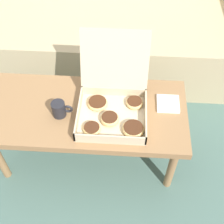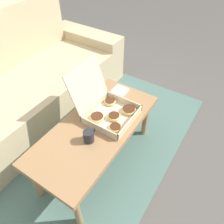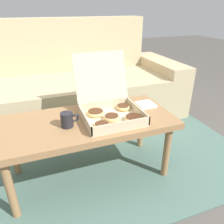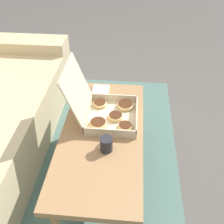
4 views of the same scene
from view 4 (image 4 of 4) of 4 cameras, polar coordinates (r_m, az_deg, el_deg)
ground_plane at (r=1.90m, az=-5.13°, el=-13.77°), size 12.00×12.00×0.00m
area_rug at (r=1.96m, az=-14.03°, el=-12.71°), size 2.46×1.87×0.01m
coffee_table at (r=1.60m, az=-2.15°, el=-5.84°), size 1.07×0.49×0.43m
pastry_box at (r=1.63m, az=-1.38°, el=0.51°), size 0.35×0.42×0.36m
coffee_mug at (r=1.44m, az=-1.26°, el=-6.95°), size 0.11×0.07×0.09m
napkin_stack at (r=1.90m, az=-2.50°, el=4.77°), size 0.12×0.12×0.02m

